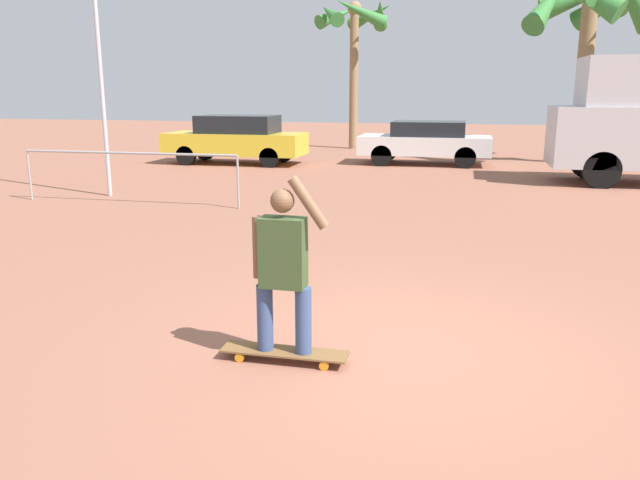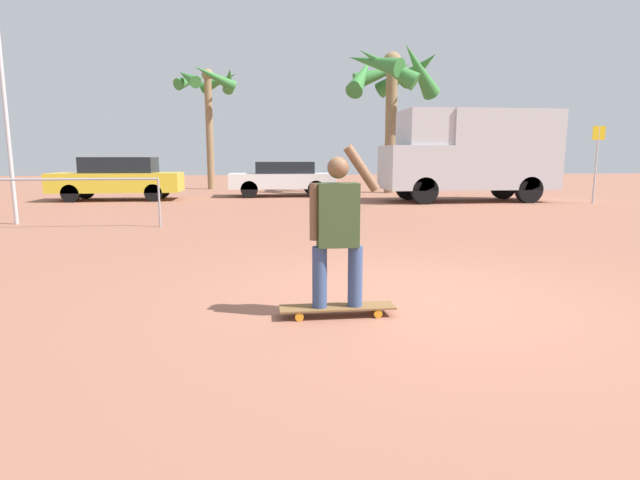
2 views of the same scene
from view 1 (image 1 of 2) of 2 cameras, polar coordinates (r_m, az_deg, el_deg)
The scene contains 8 objects.
ground_plane at distance 5.76m, azimuth 6.76°, elevation -10.02°, with size 80.00×80.00×0.00m, color #935B47.
skateboard at distance 5.50m, azimuth -3.26°, elevation -10.21°, with size 1.11×0.25×0.10m.
person_skateboarder at distance 5.23m, azimuth -3.39°, elevation -2.11°, with size 0.66×0.22×1.53m.
parked_car_white at distance 20.19m, azimuth 9.65°, elevation 8.89°, with size 4.08×1.77×1.35m.
parked_car_yellow at distance 20.28m, azimuth -7.68°, elevation 9.16°, with size 4.41×1.72×1.52m.
palm_tree_near_van at distance 22.01m, azimuth 23.58°, elevation 19.27°, with size 4.26×4.28×6.11m.
palm_tree_center_background at distance 25.62m, azimuth 3.24°, elevation 19.07°, with size 3.15×3.17×5.78m.
plaza_railing_segment at distance 13.39m, azimuth -17.12°, elevation 7.03°, with size 4.75×0.05×1.08m.
Camera 1 is at (0.52, -5.26, 2.29)m, focal length 35.00 mm.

